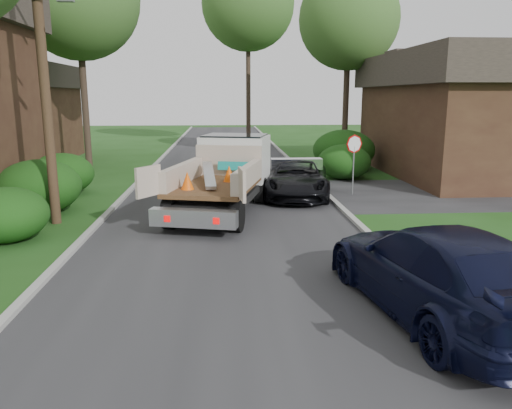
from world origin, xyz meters
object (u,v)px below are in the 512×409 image
object	(u,v)px
stop_sign	(354,152)
house_left_far	(10,111)
utility_pole	(42,56)
flatbed_truck	(228,170)
tree_center_far	(248,4)
tree_right_far	(349,19)
house_right	(480,113)
navy_suv	(439,271)
black_pickup	(297,178)

from	to	relation	value
stop_sign	house_left_far	xyz separation A→B (m)	(-18.70, 13.00, 1.27)
utility_pole	flatbed_truck	size ratio (longest dim) A/B	1.39
house_left_far	tree_center_far	bearing A→B (deg)	27.30
utility_pole	house_left_far	distance (m)	18.93
utility_pole	tree_right_far	distance (m)	20.12
house_left_far	stop_sign	bearing A→B (deg)	-34.81
house_right	tree_right_far	xyz separation A→B (m)	(-5.50, 6.00, 5.32)
utility_pole	navy_suv	distance (m)	12.68
stop_sign	navy_suv	world-z (taller)	stop_sign
black_pickup	navy_suv	size ratio (longest dim) A/B	0.90
tree_center_far	tree_right_far	bearing A→B (deg)	-61.19
flatbed_truck	black_pickup	world-z (taller)	flatbed_truck
navy_suv	house_right	bearing A→B (deg)	-127.37
utility_pole	black_pickup	xyz separation A→B (m)	(8.35, 3.85, -4.44)
tree_right_far	stop_sign	bearing A→B (deg)	-101.81
flatbed_truck	house_right	bearing A→B (deg)	42.67
tree_right_far	black_pickup	size ratio (longest dim) A/B	2.17
tree_right_far	tree_center_far	bearing A→B (deg)	118.81
tree_center_far	house_right	bearing A→B (deg)	-55.49
house_right	black_pickup	bearing A→B (deg)	-152.97
black_pickup	utility_pole	bearing A→B (deg)	-146.21
house_left_far	house_right	world-z (taller)	house_right
tree_right_far	navy_suv	bearing A→B (deg)	-99.34
flatbed_truck	navy_suv	size ratio (longest dim) A/B	1.22
house_right	black_pickup	xyz separation A→B (m)	(-10.13, -5.17, -2.42)
house_left_far	navy_suv	xyz separation A→B (m)	(17.30, -24.50, -2.19)
utility_pole	house_left_far	size ratio (longest dim) A/B	1.32
tree_center_far	black_pickup	bearing A→B (deg)	-87.65
black_pickup	stop_sign	bearing A→B (deg)	13.17
tree_center_far	utility_pole	bearing A→B (deg)	-106.65
stop_sign	flatbed_truck	bearing A→B (deg)	-158.44
utility_pole	black_pickup	distance (m)	10.21
house_left_far	black_pickup	xyz separation A→B (m)	(16.37, -13.17, -2.31)
stop_sign	black_pickup	distance (m)	2.56
utility_pole	flatbed_truck	bearing A→B (deg)	19.73
navy_suv	tree_right_far	bearing A→B (deg)	-107.56
stop_sign	navy_suv	xyz separation A→B (m)	(-1.40, -11.50, -0.92)
house_left_far	flatbed_truck	world-z (taller)	house_left_far
tree_right_far	black_pickup	bearing A→B (deg)	-112.53
tree_center_far	stop_sign	bearing A→B (deg)	-81.34
house_left_far	black_pickup	distance (m)	21.13
stop_sign	tree_right_far	world-z (taller)	tree_right_far
tree_right_far	navy_suv	distance (m)	24.04
tree_right_far	navy_suv	xyz separation A→B (m)	(-3.70, -22.50, -7.62)
house_left_far	flatbed_truck	xyz separation A→B (m)	(13.54, -15.04, -1.66)
flatbed_truck	tree_center_far	bearing A→B (deg)	99.30
house_right	stop_sign	bearing A→B (deg)	-147.34
utility_pole	flatbed_truck	xyz separation A→B (m)	(5.52, 1.98, -3.78)
flatbed_truck	black_pickup	bearing A→B (deg)	47.64
house_right	utility_pole	bearing A→B (deg)	-153.99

